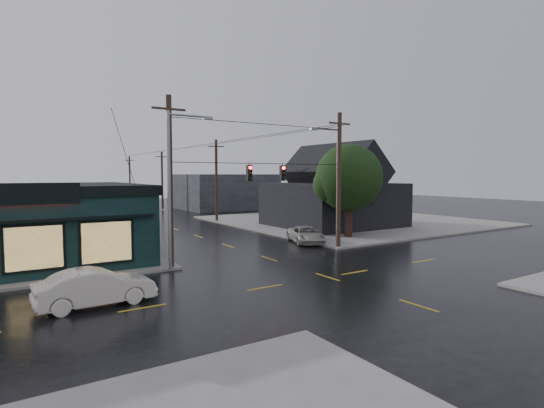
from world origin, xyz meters
TOP-DOWN VIEW (x-y plane):
  - ground_plane at (0.00, 0.00)m, footprint 160.00×160.00m
  - sidewalk_ne at (20.00, 20.00)m, footprint 28.00×28.00m
  - ne_building at (15.00, 17.00)m, footprint 12.60×11.60m
  - corner_tree at (10.57, 9.81)m, footprint 5.82×5.82m
  - utility_pole_nw at (-6.50, 6.50)m, footprint 2.00×0.32m
  - utility_pole_ne at (6.50, 6.50)m, footprint 2.00×0.32m
  - utility_pole_far_a at (6.50, 28.00)m, footprint 2.00×0.32m
  - utility_pole_far_b at (6.50, 48.00)m, footprint 2.00×0.32m
  - utility_pole_far_c at (6.50, 68.00)m, footprint 2.00×0.32m
  - span_signal_assembly at (0.10, 6.50)m, footprint 13.00×0.48m
  - streetlight_nw at (-6.80, 5.80)m, footprint 5.40×0.30m
  - streetlight_ne at (7.00, 7.20)m, footprint 5.40×0.30m
  - bg_building_west at (-14.00, 40.00)m, footprint 12.00×10.00m
  - bg_building_east at (16.00, 45.00)m, footprint 14.00×12.00m
  - sedan_cream at (-11.58, 1.39)m, footprint 4.90×1.91m
  - suv_silver at (6.00, 9.89)m, footprint 3.70×5.25m

SIDE VIEW (x-z plane):
  - ground_plane at x=0.00m, z-range 0.00..0.00m
  - utility_pole_nw at x=-6.50m, z-range -5.08..5.08m
  - utility_pole_ne at x=6.50m, z-range -5.08..5.08m
  - utility_pole_far_a at x=6.50m, z-range -4.83..4.83m
  - utility_pole_far_b at x=6.50m, z-range -4.58..4.58m
  - utility_pole_far_c at x=6.50m, z-range -4.58..4.58m
  - streetlight_nw at x=-6.80m, z-range -4.58..4.58m
  - streetlight_ne at x=7.00m, z-range -4.58..4.58m
  - sidewalk_ne at x=20.00m, z-range 0.00..0.15m
  - suv_silver at x=6.00m, z-range 0.00..1.33m
  - sedan_cream at x=-11.58m, z-range 0.00..1.59m
  - bg_building_west at x=-14.00m, z-range 0.00..4.40m
  - bg_building_east at x=16.00m, z-range 0.00..5.60m
  - ne_building at x=15.00m, z-range 0.09..8.85m
  - corner_tree at x=10.57m, z-range 1.24..9.31m
  - span_signal_assembly at x=0.10m, z-range 5.08..6.31m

